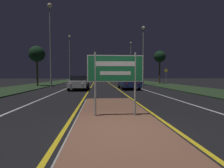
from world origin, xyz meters
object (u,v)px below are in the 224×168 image
object	(u,v)px
streetlight_right_far	(131,58)
car_receding_1	(135,80)
streetlight_left_near	(50,33)
streetlight_left_far	(70,54)
car_receding_0	(129,83)
warning_sign	(166,75)
highway_sign	(115,71)
car_approaching_0	(79,82)
streetlight_right_near	(143,48)

from	to	relation	value
streetlight_right_far	car_receding_1	distance (m)	11.29
streetlight_left_near	streetlight_left_far	size ratio (longest dim) A/B	1.02
car_receding_0	warning_sign	xyz separation A→B (m)	(6.82, 6.60, 0.84)
streetlight_right_far	car_receding_0	bearing A→B (deg)	-101.17
highway_sign	car_receding_1	bearing A→B (deg)	76.21
highway_sign	car_receding_1	distance (m)	23.20
highway_sign	car_approaching_0	distance (m)	12.72
streetlight_right_near	car_approaching_0	bearing A→B (deg)	-139.79
warning_sign	streetlight_right_near	bearing A→B (deg)	174.54
car_receding_1	warning_sign	distance (m)	5.11
streetlight_right_near	car_receding_0	distance (m)	9.14
streetlight_left_near	streetlight_right_near	size ratio (longest dim) A/B	1.12
streetlight_right_far	car_receding_1	xyz separation A→B (m)	(-1.12, -10.24, -4.63)
streetlight_left_near	streetlight_right_far	world-z (taller)	streetlight_left_near
highway_sign	warning_sign	xyz separation A→B (m)	(9.54, 19.45, -0.09)
streetlight_right_far	car_receding_0	xyz separation A→B (m)	(-3.93, -19.90, -4.65)
streetlight_right_near	car_receding_1	bearing A→B (deg)	102.11
streetlight_left_far	streetlight_right_near	distance (m)	16.65
streetlight_left_far	car_receding_0	bearing A→B (deg)	-62.80
streetlight_right_far	streetlight_left_far	bearing A→B (deg)	-171.12
streetlight_right_near	car_receding_1	distance (m)	5.63
car_receding_0	car_approaching_0	bearing A→B (deg)	-175.40
car_receding_1	warning_sign	size ratio (longest dim) A/B	1.78
streetlight_left_near	streetlight_left_far	distance (m)	15.61
car_receding_0	streetlight_left_far	bearing A→B (deg)	117.20
car_approaching_0	warning_sign	bearing A→B (deg)	30.09
car_receding_1	streetlight_left_far	bearing A→B (deg)	145.64
streetlight_right_far	car_receding_1	world-z (taller)	streetlight_right_far
highway_sign	car_receding_0	size ratio (longest dim) A/B	0.47
warning_sign	streetlight_left_far	bearing A→B (deg)	144.88
streetlight_right_far	highway_sign	bearing A→B (deg)	-101.47
streetlight_left_far	car_receding_1	distance (m)	15.41
highway_sign	warning_sign	size ratio (longest dim) A/B	0.90
car_approaching_0	warning_sign	xyz separation A→B (m)	(12.13, 7.03, 0.77)
streetlight_right_far	car_approaching_0	distance (m)	22.79
highway_sign	streetlight_left_far	size ratio (longest dim) A/B	0.23
car_receding_1	streetlight_right_far	bearing A→B (deg)	83.74
streetlight_left_far	car_receding_0	distance (m)	20.73
car_approaching_0	streetlight_left_near	bearing A→B (deg)	143.09
streetlight_left_near	streetlight_left_far	bearing A→B (deg)	91.13
streetlight_left_far	warning_sign	world-z (taller)	streetlight_left_far
car_approaching_0	warning_sign	distance (m)	14.04
car_receding_1	highway_sign	bearing A→B (deg)	-103.79
streetlight_right_near	streetlight_right_far	world-z (taller)	streetlight_right_far
car_approaching_0	streetlight_left_far	bearing A→B (deg)	101.95
car_receding_0	car_approaching_0	world-z (taller)	car_approaching_0
streetlight_left_near	streetlight_right_far	size ratio (longest dim) A/B	1.10
streetlight_left_far	car_approaching_0	world-z (taller)	streetlight_left_far
streetlight_right_far	warning_sign	xyz separation A→B (m)	(2.89, -13.30, -3.81)
warning_sign	highway_sign	bearing A→B (deg)	-116.12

